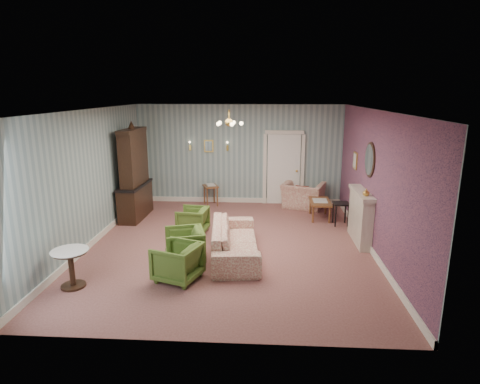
# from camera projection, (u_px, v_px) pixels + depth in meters

# --- Properties ---
(floor) EXTENTS (7.00, 7.00, 0.00)m
(floor) POSITION_uv_depth(u_px,v_px,m) (230.00, 245.00, 8.77)
(floor) COLOR #905C54
(floor) RESTS_ON ground
(ceiling) EXTENTS (7.00, 7.00, 0.00)m
(ceiling) POSITION_uv_depth(u_px,v_px,m) (229.00, 110.00, 8.06)
(ceiling) COLOR white
(ceiling) RESTS_ON ground
(wall_back) EXTENTS (6.00, 0.00, 6.00)m
(wall_back) POSITION_uv_depth(u_px,v_px,m) (239.00, 155.00, 11.80)
(wall_back) COLOR gray
(wall_back) RESTS_ON ground
(wall_front) EXTENTS (6.00, 0.00, 6.00)m
(wall_front) POSITION_uv_depth(u_px,v_px,m) (206.00, 241.00, 5.03)
(wall_front) COLOR gray
(wall_front) RESTS_ON ground
(wall_left) EXTENTS (0.00, 7.00, 7.00)m
(wall_left) POSITION_uv_depth(u_px,v_px,m) (90.00, 179.00, 8.59)
(wall_left) COLOR gray
(wall_left) RESTS_ON ground
(wall_right) EXTENTS (0.00, 7.00, 7.00)m
(wall_right) POSITION_uv_depth(u_px,v_px,m) (375.00, 182.00, 8.24)
(wall_right) COLOR gray
(wall_right) RESTS_ON ground
(wall_right_floral) EXTENTS (0.00, 7.00, 7.00)m
(wall_right_floral) POSITION_uv_depth(u_px,v_px,m) (374.00, 182.00, 8.24)
(wall_right_floral) COLOR #B75B69
(wall_right_floral) RESTS_ON ground
(door) EXTENTS (1.12, 0.12, 2.16)m
(door) POSITION_uv_depth(u_px,v_px,m) (284.00, 168.00, 11.78)
(door) COLOR white
(door) RESTS_ON floor
(olive_chair_a) EXTENTS (0.88, 0.91, 0.74)m
(olive_chair_a) POSITION_uv_depth(u_px,v_px,m) (177.00, 260.00, 7.08)
(olive_chair_a) COLOR #496924
(olive_chair_a) RESTS_ON floor
(olive_chair_b) EXTENTS (0.85, 0.88, 0.74)m
(olive_chair_b) POSITION_uv_depth(u_px,v_px,m) (185.00, 244.00, 7.83)
(olive_chair_b) COLOR #496924
(olive_chair_b) RESTS_ON floor
(olive_chair_c) EXTENTS (0.69, 0.73, 0.68)m
(olive_chair_c) POSITION_uv_depth(u_px,v_px,m) (193.00, 219.00, 9.45)
(olive_chair_c) COLOR #496924
(olive_chair_c) RESTS_ON floor
(sofa_chintz) EXTENTS (0.89, 2.35, 0.90)m
(sofa_chintz) POSITION_uv_depth(u_px,v_px,m) (235.00, 235.00, 8.11)
(sofa_chintz) COLOR #A24A41
(sofa_chintz) RESTS_ON floor
(wingback_chair) EXTENTS (1.30, 1.07, 0.97)m
(wingback_chair) POSITION_uv_depth(u_px,v_px,m) (303.00, 191.00, 11.49)
(wingback_chair) COLOR #A24A41
(wingback_chair) RESTS_ON floor
(dresser) EXTENTS (0.56, 1.51, 2.49)m
(dresser) POSITION_uv_depth(u_px,v_px,m) (134.00, 171.00, 10.41)
(dresser) COLOR black
(dresser) RESTS_ON floor
(fireplace) EXTENTS (0.30, 1.40, 1.16)m
(fireplace) POSITION_uv_depth(u_px,v_px,m) (360.00, 217.00, 8.85)
(fireplace) COLOR beige
(fireplace) RESTS_ON floor
(mantel_vase) EXTENTS (0.15, 0.15, 0.15)m
(mantel_vase) POSITION_uv_depth(u_px,v_px,m) (366.00, 192.00, 8.31)
(mantel_vase) COLOR gold
(mantel_vase) RESTS_ON fireplace
(oval_mirror) EXTENTS (0.04, 0.76, 0.84)m
(oval_mirror) POSITION_uv_depth(u_px,v_px,m) (370.00, 160.00, 8.53)
(oval_mirror) COLOR white
(oval_mirror) RESTS_ON wall_right
(framed_print) EXTENTS (0.04, 0.34, 0.42)m
(framed_print) POSITION_uv_depth(u_px,v_px,m) (355.00, 161.00, 9.90)
(framed_print) COLOR gold
(framed_print) RESTS_ON wall_right
(coffee_table) EXTENTS (0.54, 0.95, 0.48)m
(coffee_table) POSITION_uv_depth(u_px,v_px,m) (320.00, 209.00, 10.58)
(coffee_table) COLOR brown
(coffee_table) RESTS_ON floor
(side_table_black) EXTENTS (0.40, 0.40, 0.58)m
(side_table_black) POSITION_uv_depth(u_px,v_px,m) (341.00, 214.00, 10.02)
(side_table_black) COLOR black
(side_table_black) RESTS_ON floor
(pedestal_table) EXTENTS (0.74, 0.74, 0.68)m
(pedestal_table) POSITION_uv_depth(u_px,v_px,m) (72.00, 268.00, 6.83)
(pedestal_table) COLOR black
(pedestal_table) RESTS_ON floor
(nesting_table) EXTENTS (0.54, 0.60, 0.64)m
(nesting_table) POSITION_uv_depth(u_px,v_px,m) (211.00, 194.00, 11.79)
(nesting_table) COLOR brown
(nesting_table) RESTS_ON floor
(gilt_mirror_back) EXTENTS (0.28, 0.06, 0.36)m
(gilt_mirror_back) POSITION_uv_depth(u_px,v_px,m) (209.00, 146.00, 11.76)
(gilt_mirror_back) COLOR gold
(gilt_mirror_back) RESTS_ON wall_back
(sconce_left) EXTENTS (0.16, 0.12, 0.30)m
(sconce_left) POSITION_uv_depth(u_px,v_px,m) (190.00, 146.00, 11.77)
(sconce_left) COLOR gold
(sconce_left) RESTS_ON wall_back
(sconce_right) EXTENTS (0.16, 0.12, 0.30)m
(sconce_right) POSITION_uv_depth(u_px,v_px,m) (227.00, 146.00, 11.70)
(sconce_right) COLOR gold
(sconce_right) RESTS_ON wall_back
(chandelier) EXTENTS (0.56, 0.56, 0.36)m
(chandelier) POSITION_uv_depth(u_px,v_px,m) (229.00, 123.00, 8.13)
(chandelier) COLOR gold
(chandelier) RESTS_ON ceiling
(burgundy_cushion) EXTENTS (0.41, 0.28, 0.39)m
(burgundy_cushion) POSITION_uv_depth(u_px,v_px,m) (302.00, 193.00, 11.35)
(burgundy_cushion) COLOR maroon
(burgundy_cushion) RESTS_ON wingback_chair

